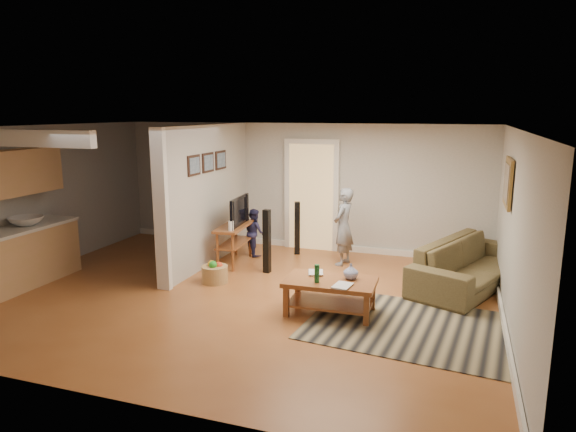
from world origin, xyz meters
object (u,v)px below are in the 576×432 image
Objects in this scene: speaker_left at (267,241)px; child at (343,264)px; toddler at (255,255)px; speaker_right at (297,228)px; tv_console at (235,229)px; sofa at (468,286)px; coffee_table at (332,287)px; toy_basket at (215,273)px.

child is (1.13, 0.88, -0.55)m from speaker_left.
child is 1.75m from toddler.
speaker_right is 1.13× the size of toddler.
sofa is at bearing -4.81° from tv_console.
speaker_right is at bearing 116.68° from coffee_table.
speaker_left reaches higher than toy_basket.
toddler is (-3.90, 0.58, 0.00)m from sofa.
child reaches higher than toddler.
sofa is 2.74× the size of toddler.
toddler is (0.14, 0.60, -0.64)m from tv_console.
sofa is 2.22m from child.
toy_basket is at bearing -35.49° from child.
tv_console is 1.05× the size of speaker_left.
speaker_right is (-3.15, 0.92, 0.52)m from sofa.
sofa is 1.78× the size of child.
tv_console is 1.21m from toy_basket.
toddler reaches higher than toy_basket.
child is (1.88, 0.55, -0.64)m from tv_console.
speaker_right is at bearing 97.07° from sofa.
speaker_right is (-1.35, 2.69, 0.14)m from coffee_table.
speaker_left is at bearing -40.88° from child.
coffee_table is 3.17m from toddler.
speaker_left is at bearing 168.32° from toddler.
toy_basket is at bearing -132.34° from speaker_right.
speaker_left reaches higher than sofa.
tv_console is (-4.04, -0.02, 0.64)m from sofa.
toddler is (-0.61, 0.93, -0.55)m from speaker_left.
toy_basket is (-2.10, 0.66, -0.22)m from coffee_table.
toy_basket is (-0.75, -2.03, -0.36)m from speaker_right.
child is (0.99, -0.38, -0.52)m from speaker_right.
toddler is at bearing 71.80° from tv_console.
toddler is at bearing -177.68° from speaker_right.
speaker_left is 2.61× the size of toy_basket.
tv_console is at bearing -155.57° from speaker_right.
child is at bearing 99.43° from sofa.
speaker_left is at bearing 51.26° from toy_basket.
speaker_left is 0.79× the size of child.
speaker_left reaches higher than toddler.
toddler is (-1.74, 0.04, 0.00)m from child.
speaker_right is 0.74× the size of child.
sofa is 2.26× the size of speaker_left.
speaker_right reaches higher than toy_basket.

